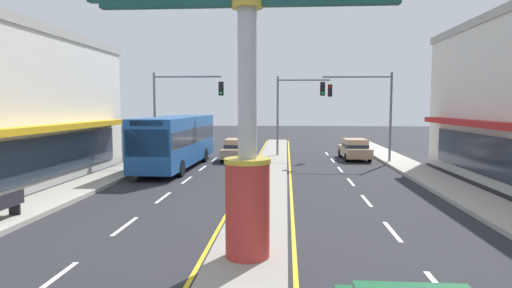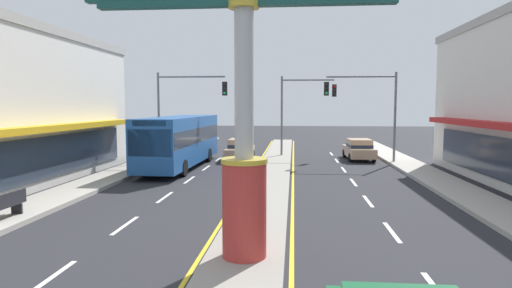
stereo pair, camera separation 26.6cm
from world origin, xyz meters
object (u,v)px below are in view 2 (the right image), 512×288
street_bench (7,205)px  traffic_light_left_side (184,101)px  district_sign (244,82)px  traffic_light_median_far (301,103)px  sedan_mid_left_lane (240,149)px  sedan_near_right_lane (359,149)px  traffic_light_right_side (369,101)px  bus_far_right_lane (181,138)px

street_bench → traffic_light_left_side: bearing=82.2°
district_sign → traffic_light_median_far: 22.61m
traffic_light_left_side → traffic_light_median_far: size_ratio=1.00×
sedan_mid_left_lane → sedan_near_right_lane: bearing=5.5°
traffic_light_median_far → traffic_light_right_side: bearing=-37.6°
traffic_light_median_far → sedan_mid_left_lane: size_ratio=1.44×
traffic_light_median_far → sedan_near_right_lane: bearing=-17.6°
bus_far_right_lane → traffic_light_right_side: bearing=13.3°
sedan_mid_left_lane → street_bench: size_ratio=2.69×
bus_far_right_lane → street_bench: 13.64m
traffic_light_left_side → bus_far_right_lane: traffic_light_left_side is taller
traffic_light_median_far → sedan_mid_left_lane: 6.01m
district_sign → traffic_light_left_side: 19.23m
bus_far_right_lane → sedan_mid_left_lane: (3.30, 4.18, -1.08)m
bus_far_right_lane → sedan_mid_left_lane: bearing=51.7°
traffic_light_median_far → bus_far_right_lane: 10.28m
street_bench → sedan_mid_left_lane: bearing=72.1°
bus_far_right_lane → street_bench: bus_far_right_lane is taller
street_bench → sedan_near_right_lane: bearing=52.1°
sedan_near_right_lane → street_bench: (-14.33, -18.39, -0.14)m
traffic_light_right_side → bus_far_right_lane: traffic_light_right_side is taller
traffic_light_median_far → street_bench: traffic_light_median_far is taller
sedan_near_right_lane → sedan_mid_left_lane: bearing=-174.5°
traffic_light_right_side → traffic_light_median_far: 5.65m
traffic_light_right_side → street_bench: (-14.61, -16.27, -3.60)m
district_sign → bus_far_right_lane: bearing=110.2°
traffic_light_left_side → district_sign: bearing=-71.0°
traffic_light_left_side → traffic_light_median_far: (8.04, 4.36, -0.05)m
district_sign → street_bench: 9.63m
sedan_mid_left_lane → traffic_light_left_side: bearing=-148.4°
street_bench → traffic_light_right_side: bearing=48.1°
sedan_mid_left_lane → street_bench: 18.46m
sedan_near_right_lane → sedan_mid_left_lane: same height
traffic_light_left_side → traffic_light_median_far: 9.14m
traffic_light_median_far → street_bench: size_ratio=3.87×
sedan_mid_left_lane → street_bench: (-5.68, -17.56, -0.14)m
traffic_light_right_side → street_bench: size_ratio=3.87×
traffic_light_left_side → sedan_near_right_lane: bearing=13.9°
traffic_light_median_far → sedan_near_right_lane: traffic_light_median_far is taller
traffic_light_right_side → bus_far_right_lane: size_ratio=0.55×
traffic_light_right_side → sedan_near_right_lane: traffic_light_right_side is taller
bus_far_right_lane → sedan_mid_left_lane: size_ratio=2.61×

